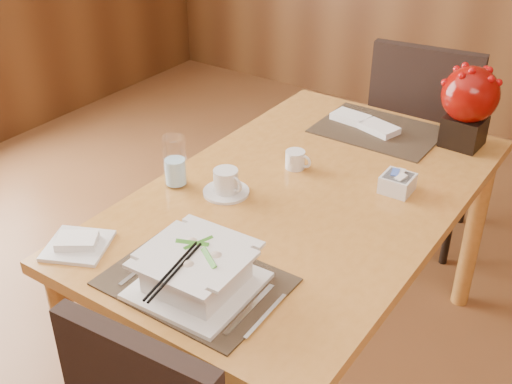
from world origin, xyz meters
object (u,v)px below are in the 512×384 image
Objects in this scene: sugar_caddy at (397,183)px; berry_decor at (469,102)px; creamer_jug at (295,160)px; far_chair at (423,136)px; coffee_cup at (226,183)px; dining_table at (303,218)px; water_glass at (175,161)px; soup_setting at (197,272)px; bread_plate at (78,246)px.

berry_decor is (0.06, 0.44, 0.14)m from sugar_caddy.
creamer_jug is 0.09× the size of far_chair.
creamer_jug is (0.09, 0.27, -0.00)m from coffee_cup.
dining_table is 0.46m from water_glass.
far_chair is (0.24, 1.13, -0.22)m from coffee_cup.
water_glass is at bearing -148.98° from sugar_caddy.
water_glass is at bearing -131.69° from creamer_jug.
sugar_caddy reaches higher than dining_table.
coffee_cup is at bearing 115.86° from soup_setting.
bread_plate is (-0.67, -1.23, -0.16)m from berry_decor.
berry_decor is 0.30× the size of far_chair.
sugar_caddy is at bearing 52.28° from bread_plate.
dining_table is at bearing -143.99° from sugar_caddy.
dining_table is 0.72m from bread_plate.
coffee_cup is 0.15× the size of far_chair.
sugar_caddy is (0.35, 0.05, -0.00)m from creamer_jug.
soup_setting is 1.22m from berry_decor.
bread_plate is at bearing -111.68° from creamer_jug.
water_glass is 1.79× the size of sugar_caddy.
water_glass is at bearing -152.52° from dining_table.
far_chair reaches higher than coffee_cup.
soup_setting reaches higher than dining_table.
berry_decor is 1.79× the size of bread_plate.
berry_decor is at bearing 82.25° from sugar_caddy.
soup_setting reaches higher than coffee_cup.
dining_table is at bearing -50.49° from creamer_jug.
water_glass is 0.58× the size of berry_decor.
sugar_caddy is at bearing 71.48° from soup_setting.
creamer_jug is at bearing 98.70° from soup_setting.
far_chair is (-0.21, 0.81, -0.22)m from sugar_caddy.
coffee_cup reaches higher than bread_plate.
berry_decor is at bearing 61.41° from bread_plate.
creamer_jug is 0.90m from far_chair.
soup_setting is 0.99× the size of berry_decor.
soup_setting is 1.72× the size of water_glass.
creamer_jug is at bearing 73.12° from far_chair.
far_chair is at bearing 78.28° from coffee_cup.
water_glass is 1.03× the size of bread_plate.
bread_plate is (-0.26, -0.74, -0.03)m from creamer_jug.
dining_table is at bearing 58.94° from bread_plate.
sugar_caddy is (0.61, 0.37, -0.06)m from water_glass.
coffee_cup is at bearing -144.50° from dining_table.
soup_setting is 0.40m from bread_plate.
far_chair is (0.03, 0.99, -0.09)m from dining_table.
bread_plate is (-0.17, -0.47, -0.03)m from coffee_cup.
far_chair is (-0.27, 0.37, -0.36)m from berry_decor.
bread_plate is (-0.39, -0.05, -0.05)m from soup_setting.
berry_decor reaches higher than coffee_cup.
soup_setting is at bearing -43.78° from water_glass.
berry_decor is at bearing 118.17° from far_chair.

